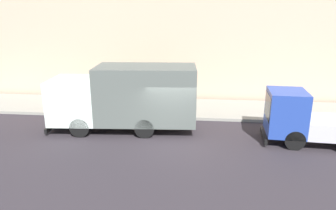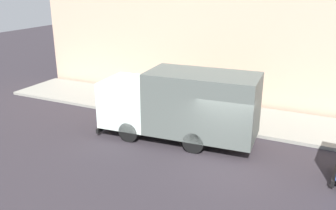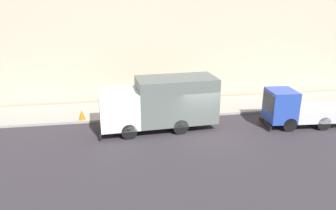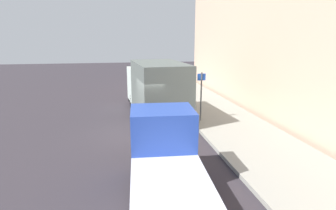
# 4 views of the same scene
# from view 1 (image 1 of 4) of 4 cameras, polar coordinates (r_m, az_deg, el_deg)

# --- Properties ---
(ground) EXTENTS (80.00, 80.00, 0.00)m
(ground) POSITION_cam_1_polar(r_m,az_deg,el_deg) (14.57, 0.88, -6.61)
(ground) COLOR #2F2A2F
(sidewalk) EXTENTS (3.92, 30.00, 0.16)m
(sidewalk) POSITION_cam_1_polar(r_m,az_deg,el_deg) (19.20, 2.17, -0.57)
(sidewalk) COLOR gray
(sidewalk) RESTS_ON ground
(building_facade) EXTENTS (0.50, 30.00, 9.32)m
(building_facade) POSITION_cam_1_polar(r_m,az_deg,el_deg) (20.82, 2.77, 13.60)
(building_facade) COLOR #CFAD90
(building_facade) RESTS_ON ground
(large_utility_truck) EXTENTS (2.92, 7.39, 3.25)m
(large_utility_truck) POSITION_cam_1_polar(r_m,az_deg,el_deg) (15.61, -7.57, 1.60)
(large_utility_truck) COLOR white
(large_utility_truck) RESTS_ON ground
(small_flatbed_truck) EXTENTS (2.26, 5.30, 2.41)m
(small_flatbed_truck) POSITION_cam_1_polar(r_m,az_deg,el_deg) (15.37, 24.84, -2.58)
(small_flatbed_truck) COLOR #2644A4
(small_flatbed_truck) RESTS_ON ground
(pedestrian_walking) EXTENTS (0.43, 0.43, 1.79)m
(pedestrian_walking) POSITION_cam_1_polar(r_m,az_deg,el_deg) (18.40, -12.03, 1.67)
(pedestrian_walking) COLOR #534341
(pedestrian_walking) RESTS_ON sidewalk
(traffic_cone_orange) EXTENTS (0.46, 0.46, 0.65)m
(traffic_cone_orange) POSITION_cam_1_polar(r_m,az_deg,el_deg) (19.51, -20.53, -0.12)
(traffic_cone_orange) COLOR orange
(traffic_cone_orange) RESTS_ON sidewalk
(street_sign_post) EXTENTS (0.44, 0.08, 2.62)m
(street_sign_post) POSITION_cam_1_polar(r_m,az_deg,el_deg) (17.41, -0.20, 3.18)
(street_sign_post) COLOR #4C5156
(street_sign_post) RESTS_ON sidewalk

